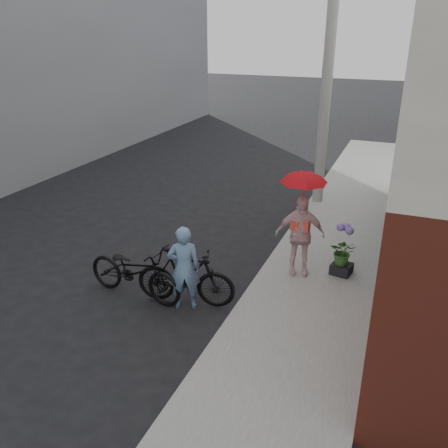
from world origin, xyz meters
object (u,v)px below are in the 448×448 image
Objects in this scene: planter at (341,269)px; bike_right at (186,277)px; bike_left at (134,271)px; kimono_woman at (300,235)px; utility_pole at (327,74)px; officer at (184,268)px.

bike_right is at bearing -141.38° from planter.
bike_right reaches higher than bike_left.
kimono_woman reaches higher than planter.
bike_right is at bearing -153.07° from kimono_woman.
planter is (1.30, -3.98, -3.28)m from utility_pole.
bike_right is at bearing -100.86° from utility_pole.
bike_left is 1.23× the size of kimono_woman.
bike_left is (-2.11, -6.06, -2.98)m from utility_pole.
bike_left reaches higher than planter.
officer is 1.04m from bike_left.
bike_left is at bearing -163.98° from kimono_woman.
utility_pole is at bearing -125.22° from officer.
bike_left is at bearing -23.74° from officer.
utility_pole is 3.52× the size of bike_left.
kimono_woman is (2.60, 1.80, 0.40)m from bike_left.
bike_left is at bearing 88.31° from bike_right.
bike_right is 4.79× the size of planter.
bike_left is at bearing -148.57° from planter.
kimono_woman is at bearing -83.44° from utility_pole.
utility_pole is at bearing -12.90° from bike_left.
planter is at bearing -164.24° from officer.
officer is 0.87× the size of bike_right.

